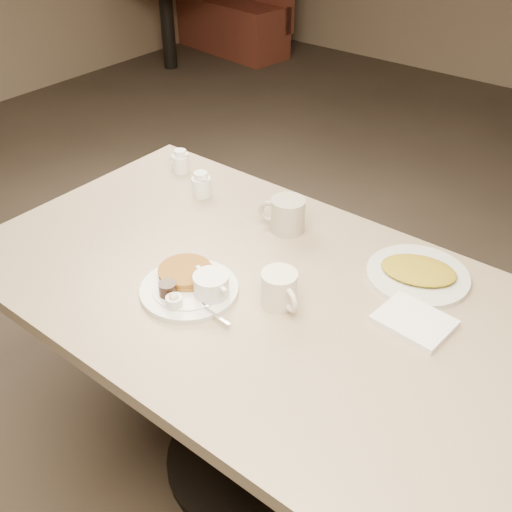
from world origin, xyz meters
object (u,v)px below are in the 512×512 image
Objects in this scene: diner_table at (251,330)px; coffee_mug_near at (280,289)px; booth_back_left at (228,5)px; main_plate at (193,285)px; creamer_right at (201,185)px; hash_plate at (418,274)px; coffee_mug_far at (287,215)px; creamer_left at (181,162)px.

coffee_mug_near is at bearing -12.71° from diner_table.
diner_table is 1.03× the size of booth_back_left.
creamer_right is at bearing 130.13° from main_plate.
diner_table is 4.46× the size of hash_plate.
creamer_right is (-0.33, -0.00, -0.01)m from coffee_mug_far.
creamer_left reaches higher than hash_plate.
coffee_mug_far reaches higher than main_plate.
diner_table is at bearing 54.41° from main_plate.
coffee_mug_near is at bearing -125.59° from hash_plate.
creamer_right reaches higher than diner_table.
creamer_right is at bearing -177.57° from hash_plate.
diner_table is 0.34m from coffee_mug_far.
booth_back_left is (-2.40, 3.02, -0.38)m from creamer_left.
creamer_right is (-0.32, 0.37, 0.01)m from main_plate.
hash_plate is at bearing 40.63° from diner_table.
creamer_right is 4.03m from booth_back_left.
coffee_mug_far is (-0.18, 0.28, 0.00)m from coffee_mug_near.
hash_plate is 4.51m from booth_back_left.
coffee_mug_far is at bearing -46.91° from booth_back_left.
main_plate is 0.58m from hash_plate.
diner_table is 18.59× the size of creamer_left.
diner_table is 0.25m from main_plate.
main_plate is 0.38m from coffee_mug_far.
coffee_mug_near is 1.68× the size of creamer_left.
diner_table is at bearing 167.29° from coffee_mug_near.
coffee_mug_near reaches higher than creamer_right.
booth_back_left reaches higher than coffee_mug_near.
coffee_mug_far is at bearing 0.73° from creamer_right.
booth_back_left reaches higher than main_plate.
coffee_mug_near is at bearing -28.19° from creamer_right.
creamer_left is 0.89m from hash_plate.
booth_back_left is at bearing 132.37° from coffee_mug_near.
creamer_left is at bearing -51.55° from booth_back_left.
diner_table is 4.68× the size of main_plate.
creamer_left is 3.87m from booth_back_left.
coffee_mug_near is at bearing -27.31° from creamer_left.
creamer_left is 0.06× the size of booth_back_left.
main_plate is 2.14× the size of coffee_mug_far.
coffee_mug_far is (0.01, 0.38, 0.03)m from main_plate.
booth_back_left reaches higher than diner_table.
coffee_mug_far reaches higher than diner_table.
hash_plate is at bearing -2.71° from creamer_left.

